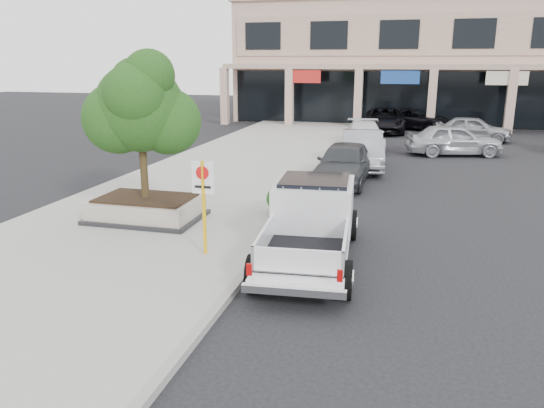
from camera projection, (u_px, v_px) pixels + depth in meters
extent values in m
plane|color=black|center=(319.00, 272.00, 12.24)|extent=(120.00, 120.00, 0.00)
cube|color=gray|center=(198.00, 193.00, 19.18)|extent=(8.00, 52.00, 0.15)
cube|color=gray|center=(305.00, 200.00, 18.20)|extent=(0.20, 52.00, 0.15)
cube|color=tan|center=(499.00, 63.00, 40.79)|extent=(40.00, 10.00, 9.00)
cube|color=gray|center=(512.00, 67.00, 35.15)|extent=(40.00, 2.20, 0.35)
cube|color=tan|center=(225.00, 96.00, 39.89)|extent=(0.55, 0.55, 4.20)
cube|color=black|center=(506.00, 101.00, 36.74)|extent=(39.20, 0.08, 3.90)
cube|color=black|center=(147.00, 217.00, 15.77)|extent=(3.20, 2.20, 0.12)
cube|color=#AEA392|center=(146.00, 207.00, 15.69)|extent=(3.00, 2.00, 0.50)
cube|color=black|center=(146.00, 198.00, 15.61)|extent=(2.70, 1.70, 0.06)
cylinder|color=black|center=(143.00, 160.00, 15.32)|extent=(0.22, 0.22, 2.20)
sphere|color=#17390F|center=(140.00, 108.00, 14.92)|extent=(2.50, 2.50, 2.50)
sphere|color=#17390F|center=(168.00, 121.00, 15.14)|extent=(1.90, 1.90, 1.90)
sphere|color=#17390F|center=(138.00, 85.00, 15.31)|extent=(1.60, 1.60, 1.60)
cylinder|color=#EEB20C|center=(204.00, 208.00, 12.66)|extent=(0.09, 0.09, 2.30)
cube|color=white|center=(203.00, 178.00, 12.46)|extent=(0.55, 0.03, 0.78)
cylinder|color=red|center=(202.00, 173.00, 12.40)|extent=(0.32, 0.02, 0.32)
ellipsoid|color=#144112|center=(284.00, 199.00, 16.23)|extent=(1.10, 0.99, 0.93)
imported|color=#2E3134|center=(344.00, 163.00, 20.84)|extent=(2.13, 4.85, 1.63)
imported|color=gray|center=(362.00, 150.00, 23.76)|extent=(2.38, 5.23, 1.66)
imported|color=silver|center=(364.00, 136.00, 28.94)|extent=(2.73, 5.32, 1.48)
imported|color=black|center=(384.00, 120.00, 35.86)|extent=(2.92, 5.99, 1.64)
imported|color=#AAADB3|center=(454.00, 140.00, 27.04)|extent=(5.04, 2.92, 1.61)
imported|color=black|center=(415.00, 119.00, 37.28)|extent=(5.53, 3.94, 1.40)
imported|color=#93959A|center=(473.00, 129.00, 31.77)|extent=(4.57, 2.27, 1.50)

